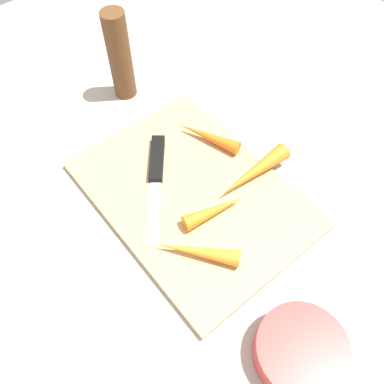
% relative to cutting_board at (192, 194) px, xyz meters
% --- Properties ---
extents(ground_plane, '(1.40, 1.40, 0.00)m').
position_rel_cutting_board_xyz_m(ground_plane, '(0.00, 0.00, -0.01)').
color(ground_plane, '#ADA8A0').
extents(cutting_board, '(0.36, 0.26, 0.01)m').
position_rel_cutting_board_xyz_m(cutting_board, '(0.00, 0.00, 0.00)').
color(cutting_board, tan).
rests_on(cutting_board, ground_plane).
extents(knife, '(0.17, 0.14, 0.01)m').
position_rel_cutting_board_xyz_m(knife, '(-0.07, -0.01, 0.01)').
color(knife, '#B7B7BC').
rests_on(knife, cutting_board).
extents(carrot_short, '(0.11, 0.06, 0.02)m').
position_rel_cutting_board_xyz_m(carrot_short, '(-0.06, 0.09, 0.02)').
color(carrot_short, orange).
rests_on(carrot_short, cutting_board).
extents(carrot_long, '(0.11, 0.09, 0.02)m').
position_rel_cutting_board_xyz_m(carrot_long, '(0.09, -0.06, 0.02)').
color(carrot_long, orange).
rests_on(carrot_long, cutting_board).
extents(carrot_longest, '(0.03, 0.14, 0.03)m').
position_rel_cutting_board_xyz_m(carrot_longest, '(0.04, 0.09, 0.02)').
color(carrot_longest, orange).
rests_on(carrot_longest, cutting_board).
extents(carrot_shortest, '(0.04, 0.10, 0.02)m').
position_rel_cutting_board_xyz_m(carrot_shortest, '(0.05, 0.00, 0.02)').
color(carrot_shortest, orange).
rests_on(carrot_shortest, cutting_board).
extents(small_bowl, '(0.11, 0.11, 0.04)m').
position_rel_cutting_board_xyz_m(small_bowl, '(0.27, -0.05, 0.01)').
color(small_bowl, red).
rests_on(small_bowl, ground_plane).
extents(pepper_grinder, '(0.04, 0.04, 0.17)m').
position_rel_cutting_board_xyz_m(pepper_grinder, '(-0.27, 0.05, 0.08)').
color(pepper_grinder, brown).
rests_on(pepper_grinder, ground_plane).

